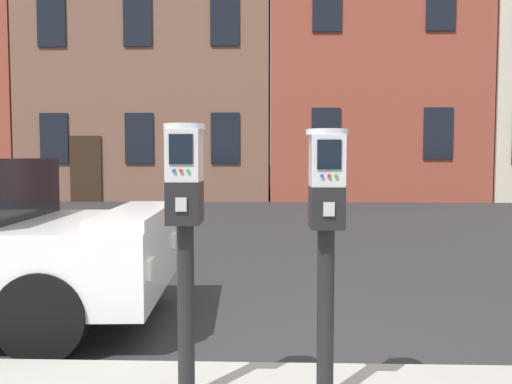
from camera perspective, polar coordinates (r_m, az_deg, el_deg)
name	(u,v)px	position (r m, az deg, el deg)	size (l,w,h in m)	color
parking_meter_near_kerb	(185,211)	(2.86, -7.47, -2.03)	(0.22, 0.25, 1.46)	black
parking_meter_twin_adjacent	(326,216)	(2.83, 7.39, -2.48)	(0.22, 0.25, 1.44)	black
townhouse_orange_brick	(156,44)	(20.64, -10.43, 15.06)	(8.19, 5.46, 11.01)	brown
townhouse_brownstone	(365,35)	(21.17, 11.43, 15.83)	(6.94, 6.76, 11.79)	brown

